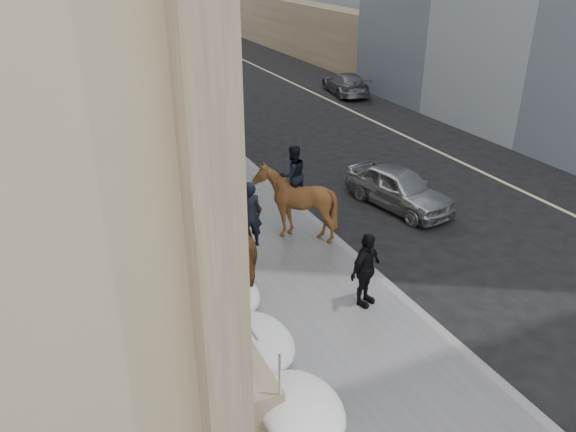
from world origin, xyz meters
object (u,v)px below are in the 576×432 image
at_px(mounted_horse_right, 294,199).
at_px(car_silver, 399,188).
at_px(mounted_horse_left, 250,243).
at_px(pedestrian, 366,270).
at_px(car_grey, 345,83).

bearing_deg(mounted_horse_right, car_silver, -177.41).
relative_size(mounted_horse_left, pedestrian, 1.41).
height_order(car_silver, car_grey, car_silver).
distance_m(mounted_horse_left, car_grey, 21.00).
bearing_deg(mounted_horse_right, mounted_horse_left, 33.72).
bearing_deg(mounted_horse_left, pedestrian, 143.61).
xyz_separation_m(mounted_horse_right, car_grey, (10.46, 15.17, -0.67)).
bearing_deg(car_grey, mounted_horse_left, 63.42).
bearing_deg(car_silver, mounted_horse_left, -169.78).
height_order(mounted_horse_left, pedestrian, mounted_horse_left).
xyz_separation_m(mounted_horse_right, car_silver, (4.13, 0.66, -0.62)).
bearing_deg(pedestrian, car_silver, 22.96).
bearing_deg(mounted_horse_left, car_grey, -116.45).
bearing_deg(mounted_horse_left, mounted_horse_right, -129.78).
xyz_separation_m(mounted_horse_left, mounted_horse_right, (2.03, 1.71, 0.14)).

